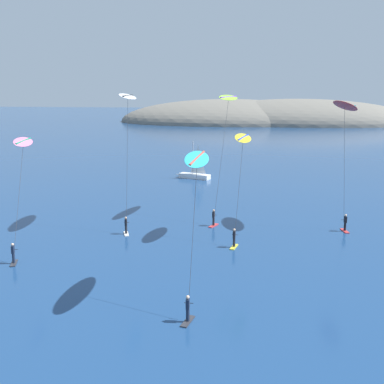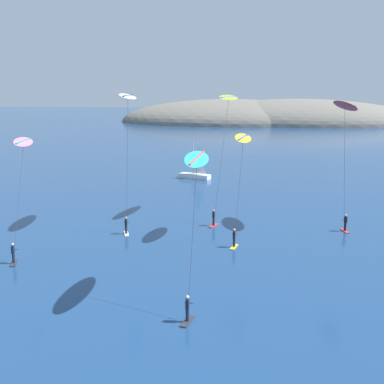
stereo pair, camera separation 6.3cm
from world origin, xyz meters
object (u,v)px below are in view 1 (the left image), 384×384
Objects in this scene: kitesurfer_yellow at (242,146)px; kitesurfer_white at (128,105)px; kitesurfer_cyan at (197,169)px; kitesurfer_red at (345,114)px; kitesurfer_lime at (227,107)px; sailboat_near at (193,174)px; kitesurfer_pink at (22,153)px.

kitesurfer_yellow is 11.96m from kitesurfer_white.
kitesurfer_cyan is 0.78× the size of kitesurfer_red.
kitesurfer_white reaches higher than kitesurfer_lime.
sailboat_near is at bearing 107.79° from kitesurfer_lime.
kitesurfer_pink is at bearing 151.74° from kitesurfer_cyan.
kitesurfer_lime reaches higher than kitesurfer_pink.
kitesurfer_pink is 0.99× the size of kitesurfer_yellow.
kitesurfer_pink is 29.85m from kitesurfer_red.
sailboat_near is at bearing 98.47° from kitesurfer_cyan.
kitesurfer_lime is (-1.95, 7.72, 3.12)m from kitesurfer_yellow.
kitesurfer_pink is at bearing -159.94° from kitesurfer_red.
kitesurfer_cyan is at bearing -61.14° from kitesurfer_white.
kitesurfer_white is at bearing -149.98° from kitesurfer_lime.
kitesurfer_yellow is 0.77× the size of kitesurfer_red.
kitesurfer_lime is (9.23, 5.33, -0.40)m from kitesurfer_white.
sailboat_near is 30.56m from kitesurfer_yellow.
kitesurfer_red is (9.51, 5.11, 2.63)m from kitesurfer_yellow.
kitesurfer_white reaches higher than sailboat_near.
kitesurfer_lime is at bearing 37.88° from kitesurfer_pink.
kitesurfer_yellow is (2.29, 13.74, -0.21)m from kitesurfer_cyan.
kitesurfer_pink is at bearing -134.06° from kitesurfer_white.
sailboat_near is 0.61× the size of kitesurfer_yellow.
kitesurfer_yellow is (18.40, 5.08, 0.25)m from kitesurfer_pink.
kitesurfer_red is at bearing -52.07° from sailboat_near.
sailboat_near is 0.47× the size of kitesurfer_red.
sailboat_near is 0.61× the size of kitesurfer_cyan.
kitesurfer_cyan is at bearing -81.53° from sailboat_near.
kitesurfer_white is (-11.18, 2.39, 3.52)m from kitesurfer_yellow.
kitesurfer_pink is 21.11m from kitesurfer_lime.
kitesurfer_cyan is 21.66m from kitesurfer_lime.
kitesurfer_cyan is at bearing -122.03° from kitesurfer_red.
sailboat_near is 35.60m from kitesurfer_pink.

